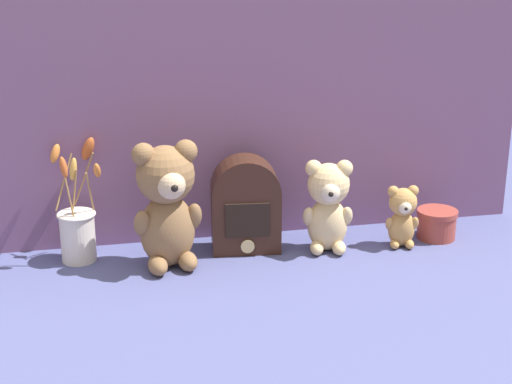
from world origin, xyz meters
The scene contains 8 objects.
ground_plane centered at (0.00, 0.00, 0.00)m, with size 4.00×4.00×0.00m, color #4C5184.
backdrop_wall centered at (0.00, 0.17, 0.32)m, with size 1.50×0.02×0.65m.
teddy_bear_large centered at (-0.22, -0.01, 0.16)m, with size 0.17×0.16×0.31m.
teddy_bear_medium centered at (0.18, 0.01, 0.12)m, with size 0.13×0.12×0.24m.
teddy_bear_small centered at (0.37, 0.00, 0.08)m, with size 0.09×0.08×0.16m.
flower_vase centered at (-0.43, 0.08, 0.09)m, with size 0.13×0.14×0.30m.
vintage_radio centered at (-0.02, 0.06, 0.12)m, with size 0.18×0.12×0.24m.
decorative_tin_tall centered at (0.49, 0.03, 0.04)m, with size 0.11×0.11×0.08m.
Camera 1 is at (-0.38, -1.74, 0.77)m, focal length 55.00 mm.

